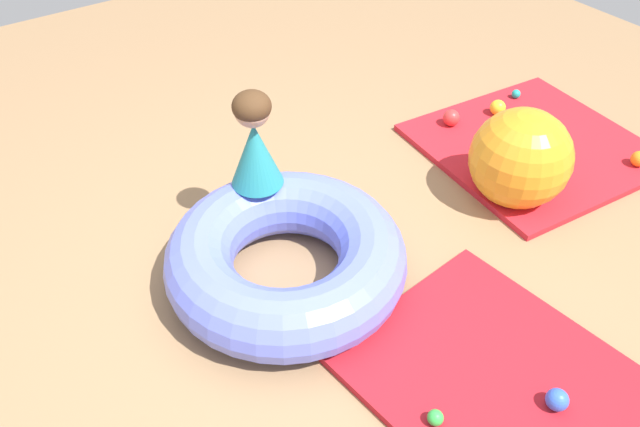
{
  "coord_description": "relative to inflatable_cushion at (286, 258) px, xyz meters",
  "views": [
    {
      "loc": [
        1.73,
        -1.16,
        2.31
      ],
      "look_at": [
        -0.12,
        0.14,
        0.35
      ],
      "focal_mm": 35.29,
      "sensor_mm": 36.0,
      "label": 1
    }
  ],
  "objects": [
    {
      "name": "play_ball_orange",
      "position": [
        0.44,
        2.22,
        -0.08
      ],
      "size": [
        0.09,
        0.09,
        0.09
      ],
      "primitive_type": "sphere",
      "color": "orange",
      "rests_on": "gym_mat_center_rear"
    },
    {
      "name": "play_ball_teal",
      "position": [
        -0.51,
        2.23,
        -0.09
      ],
      "size": [
        0.06,
        0.06,
        0.06
      ],
      "primitive_type": "sphere",
      "color": "teal",
      "rests_on": "gym_mat_center_rear"
    },
    {
      "name": "inflatable_cushion",
      "position": [
        0.0,
        0.0,
        0.0
      ],
      "size": [
        1.16,
        1.16,
        0.33
      ],
      "primitive_type": "torus",
      "color": "#6070E5",
      "rests_on": "ground"
    },
    {
      "name": "play_ball_red",
      "position": [
        -0.52,
        1.62,
        -0.07
      ],
      "size": [
        0.11,
        0.11,
        0.11
      ],
      "primitive_type": "sphere",
      "color": "red",
      "rests_on": "gym_mat_center_rear"
    },
    {
      "name": "gym_mat_center_rear",
      "position": [
        -0.06,
        1.9,
        -0.14
      ],
      "size": [
        1.35,
        1.39,
        0.04
      ],
      "primitive_type": "cube",
      "rotation": [
        0.0,
        0.0,
        -0.09
      ],
      "color": "red",
      "rests_on": "ground"
    },
    {
      "name": "play_ball_green",
      "position": [
        1.01,
        0.05,
        -0.09
      ],
      "size": [
        0.07,
        0.07,
        0.07
      ],
      "primitive_type": "sphere",
      "color": "green",
      "rests_on": "gym_mat_far_right"
    },
    {
      "name": "child_in_teal",
      "position": [
        -0.4,
        0.09,
        0.42
      ],
      "size": [
        0.33,
        0.33,
        0.52
      ],
      "rotation": [
        0.0,
        0.0,
        4.44
      ],
      "color": "teal",
      "rests_on": "inflatable_cushion"
    },
    {
      "name": "gym_mat_far_right",
      "position": [
        0.99,
        0.42,
        -0.14
      ],
      "size": [
        1.23,
        1.12,
        0.04
      ],
      "primitive_type": "cube",
      "rotation": [
        0.0,
        0.0,
        0.1
      ],
      "color": "#B21923",
      "rests_on": "ground"
    },
    {
      "name": "ground_plane",
      "position": [
        0.12,
        0.06,
        -0.16
      ],
      "size": [
        8.0,
        8.0,
        0.0
      ],
      "primitive_type": "plane",
      "color": "#93704C"
    },
    {
      "name": "play_ball_blue",
      "position": [
        1.24,
        0.5,
        -0.08
      ],
      "size": [
        0.09,
        0.09,
        0.09
      ],
      "primitive_type": "sphere",
      "color": "blue",
      "rests_on": "gym_mat_far_right"
    },
    {
      "name": "play_ball_yellow",
      "position": [
        -0.44,
        1.96,
        -0.07
      ],
      "size": [
        0.1,
        0.1,
        0.1
      ],
      "primitive_type": "sphere",
      "color": "yellow",
      "rests_on": "gym_mat_center_rear"
    },
    {
      "name": "exercise_ball_large",
      "position": [
        0.19,
        1.41,
        0.12
      ],
      "size": [
        0.56,
        0.56,
        0.56
      ],
      "primitive_type": "sphere",
      "color": "orange",
      "rests_on": "ground"
    }
  ]
}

